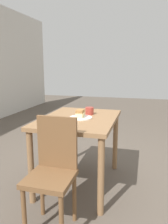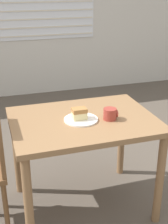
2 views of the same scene
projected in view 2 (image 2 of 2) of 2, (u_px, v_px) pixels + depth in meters
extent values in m
plane|color=brown|center=(97.00, 214.00, 2.45)|extent=(14.00, 14.00, 0.00)
cube|color=beige|center=(29.00, 3.00, 4.57)|extent=(10.00, 0.06, 2.80)
cube|color=beige|center=(42.00, 35.00, 4.75)|extent=(1.61, 0.01, 0.02)
cube|color=beige|center=(42.00, 27.00, 4.71)|extent=(1.61, 0.01, 0.02)
cube|color=beige|center=(41.00, 19.00, 4.66)|extent=(1.61, 0.01, 0.02)
cube|color=beige|center=(41.00, 11.00, 4.61)|extent=(1.61, 0.01, 0.02)
cube|color=beige|center=(41.00, 2.00, 4.57)|extent=(1.61, 0.01, 0.02)
cube|color=olive|center=(83.00, 121.00, 2.27)|extent=(1.05, 0.78, 0.04)
cylinder|color=olive|center=(29.00, 206.00, 1.99)|extent=(0.06, 0.06, 0.73)
cylinder|color=olive|center=(160.00, 180.00, 2.25)|extent=(0.06, 0.06, 0.73)
cylinder|color=olive|center=(17.00, 154.00, 2.59)|extent=(0.06, 0.06, 0.73)
cylinder|color=olive|center=(121.00, 138.00, 2.85)|extent=(0.06, 0.06, 0.73)
cylinder|color=brown|center=(3.00, 184.00, 2.45)|extent=(0.04, 0.04, 0.43)
cylinder|color=brown|center=(6.00, 209.00, 2.19)|extent=(0.04, 0.04, 0.43)
cube|color=brown|center=(0.00, 139.00, 2.14)|extent=(0.03, 0.34, 0.44)
cylinder|color=white|center=(81.00, 120.00, 2.23)|extent=(0.24, 0.24, 0.01)
cube|color=beige|center=(79.00, 116.00, 2.22)|extent=(0.10, 0.07, 0.05)
cube|color=#A3703D|center=(79.00, 110.00, 2.20)|extent=(0.10, 0.07, 0.03)
cylinder|color=#9E382D|center=(110.00, 114.00, 2.23)|extent=(0.09, 0.09, 0.08)
torus|color=#9E382D|center=(116.00, 113.00, 2.25)|extent=(0.02, 0.06, 0.06)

